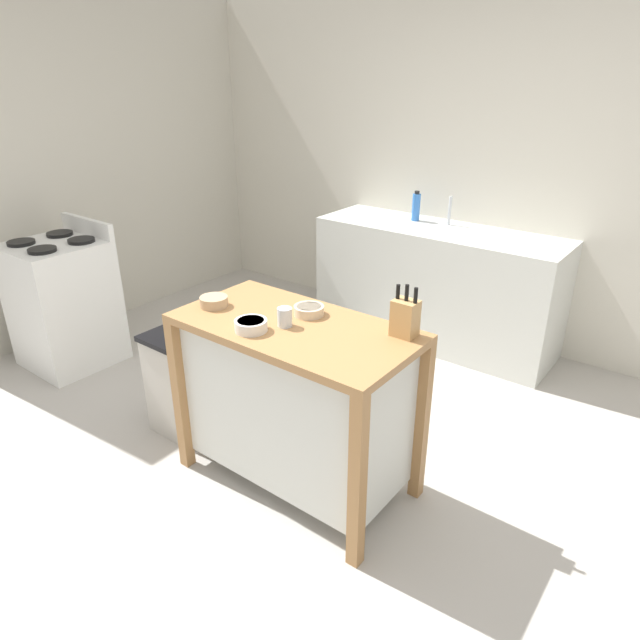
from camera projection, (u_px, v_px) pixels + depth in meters
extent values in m
plane|color=#ADA8A0|center=(298.00, 474.00, 3.04)|extent=(6.44, 6.44, 0.00)
cube|color=beige|center=(492.00, 173.00, 4.18)|extent=(5.44, 0.10, 2.60)
cube|color=beige|center=(109.00, 163.00, 4.64)|extent=(0.10, 2.92, 2.60)
cube|color=#9E7042|center=(294.00, 328.00, 2.65)|extent=(1.19, 0.62, 0.04)
cube|color=silver|center=(296.00, 401.00, 2.81)|extent=(1.09, 0.52, 0.77)
cube|color=#9E7042|center=(180.00, 396.00, 2.95)|extent=(0.06, 0.06, 0.87)
cube|color=#9E7042|center=(357.00, 484.00, 2.32)|extent=(0.06, 0.06, 0.87)
cube|color=#9E7042|center=(254.00, 357.00, 3.35)|extent=(0.06, 0.06, 0.87)
cube|color=#9E7042|center=(421.00, 423.00, 2.72)|extent=(0.06, 0.06, 0.87)
cube|color=tan|center=(405.00, 318.00, 2.49)|extent=(0.11, 0.09, 0.17)
cylinder|color=black|center=(398.00, 292.00, 2.47)|extent=(0.02, 0.02, 0.07)
cylinder|color=black|center=(407.00, 293.00, 2.44)|extent=(0.02, 0.02, 0.08)
cylinder|color=black|center=(416.00, 295.00, 2.42)|extent=(0.02, 0.02, 0.07)
cylinder|color=silver|center=(251.00, 325.00, 2.56)|extent=(0.15, 0.15, 0.05)
cylinder|color=gray|center=(251.00, 321.00, 2.55)|extent=(0.12, 0.12, 0.01)
cylinder|color=beige|center=(308.00, 310.00, 2.73)|extent=(0.15, 0.15, 0.05)
cylinder|color=gray|center=(308.00, 306.00, 2.73)|extent=(0.12, 0.12, 0.01)
cylinder|color=tan|center=(214.00, 302.00, 2.83)|extent=(0.14, 0.14, 0.05)
cylinder|color=brown|center=(214.00, 297.00, 2.82)|extent=(0.12, 0.12, 0.01)
cylinder|color=silver|center=(285.00, 317.00, 2.60)|extent=(0.07, 0.07, 0.09)
cube|color=#B7B2A8|center=(180.00, 386.00, 3.30)|extent=(0.34, 0.26, 0.60)
cube|color=black|center=(174.00, 339.00, 3.17)|extent=(0.36, 0.28, 0.03)
cube|color=silver|center=(435.00, 285.00, 4.40)|extent=(1.90, 0.60, 0.91)
cube|color=silver|center=(439.00, 231.00, 4.20)|extent=(0.44, 0.36, 0.03)
cylinder|color=#B7BCC1|center=(450.00, 211.00, 4.27)|extent=(0.02, 0.02, 0.22)
cylinder|color=blue|center=(416.00, 207.00, 4.39)|extent=(0.06, 0.06, 0.21)
cylinder|color=black|center=(417.00, 192.00, 4.34)|extent=(0.04, 0.04, 0.02)
cube|color=silver|center=(64.00, 304.00, 4.04)|extent=(0.60, 0.60, 0.91)
cube|color=silver|center=(87.00, 226.00, 4.03)|extent=(0.60, 0.04, 0.12)
cylinder|color=black|center=(21.00, 243.00, 3.83)|extent=(0.18, 0.18, 0.02)
cylinder|color=black|center=(42.00, 250.00, 3.67)|extent=(0.18, 0.18, 0.02)
cylinder|color=black|center=(60.00, 234.00, 4.03)|extent=(0.18, 0.18, 0.02)
cylinder|color=black|center=(81.00, 240.00, 3.87)|extent=(0.18, 0.18, 0.02)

